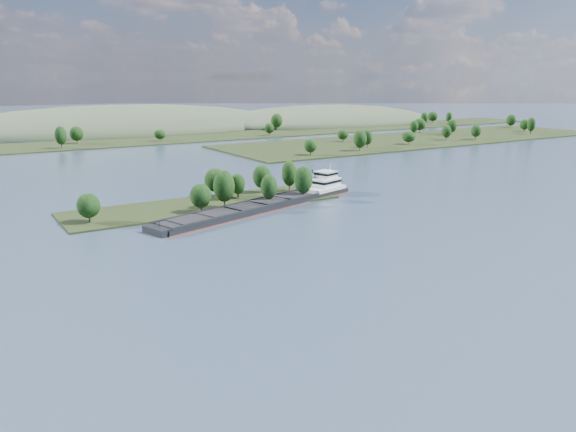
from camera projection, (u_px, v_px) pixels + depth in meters
ground at (291, 247)px, 155.67m from camera, size 1800.00×1800.00×0.00m
tree_island at (221, 194)px, 206.49m from camera, size 100.00×30.00×14.74m
right_bank at (425, 138)px, 422.06m from camera, size 320.00×90.00×15.08m
back_shoreline at (90, 143)px, 391.33m from camera, size 900.00×60.00×15.66m
hill_east at (324, 123)px, 577.32m from camera, size 260.00×140.00×36.00m
hill_west at (122, 130)px, 499.83m from camera, size 320.00×160.00×44.00m
cargo_barge at (273, 202)px, 204.45m from camera, size 91.11×36.56×12.42m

